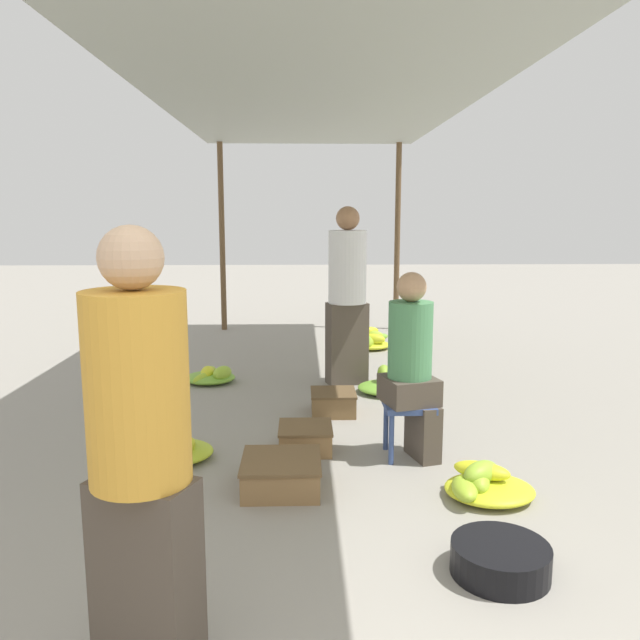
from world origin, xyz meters
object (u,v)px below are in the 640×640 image
(vendor_seated, at_px, (412,363))
(banana_pile_right_1, at_px, (391,385))
(crate_far, at_px, (305,438))
(crate_near, at_px, (281,474))
(banana_pile_right_0, at_px, (370,341))
(banana_pile_right_2, at_px, (483,484))
(crate_mid, at_px, (333,402))
(basin_black, at_px, (500,559))
(banana_pile_left_0, at_px, (171,447))
(vendor_foreground, at_px, (141,456))
(stool, at_px, (409,413))
(shopper_walking_mid, at_px, (347,293))
(banana_pile_left_1, at_px, (211,376))

(vendor_seated, height_order, banana_pile_right_1, vendor_seated)
(crate_far, bearing_deg, crate_near, -103.34)
(banana_pile_right_0, height_order, banana_pile_right_1, banana_pile_right_0)
(banana_pile_right_2, relative_size, crate_mid, 1.41)
(basin_black, distance_m, banana_pile_right_0, 4.98)
(banana_pile_left_0, bearing_deg, crate_mid, 40.48)
(banana_pile_right_2, relative_size, crate_near, 1.10)
(vendor_foreground, height_order, banana_pile_left_0, vendor_foreground)
(stool, height_order, shopper_walking_mid, shopper_walking_mid)
(banana_pile_right_0, bearing_deg, stool, -91.92)
(banana_pile_left_0, distance_m, banana_pile_left_1, 2.02)
(vendor_seated, bearing_deg, banana_pile_left_0, -179.42)
(vendor_seated, height_order, banana_pile_left_0, vendor_seated)
(vendor_foreground, height_order, crate_far, vendor_foreground)
(crate_far, bearing_deg, vendor_foreground, -104.62)
(vendor_foreground, height_order, banana_pile_left_1, vendor_foreground)
(basin_black, relative_size, banana_pile_left_1, 0.80)
(banana_pile_left_0, distance_m, banana_pile_right_2, 2.07)
(banana_pile_left_1, bearing_deg, stool, -50.44)
(basin_black, height_order, shopper_walking_mid, shopper_walking_mid)
(banana_pile_left_1, xyz_separation_m, crate_far, (0.94, -1.86, 0.02))
(crate_near, bearing_deg, crate_mid, 75.04)
(vendor_seated, height_order, banana_pile_left_1, vendor_seated)
(crate_near, bearing_deg, basin_black, -42.24)
(stool, height_order, banana_pile_left_1, stool)
(crate_far, bearing_deg, banana_pile_left_1, 116.82)
(stool, height_order, banana_pile_right_2, stool)
(banana_pile_right_2, height_order, crate_mid, banana_pile_right_2)
(banana_pile_right_0, bearing_deg, vendor_seated, -91.63)
(vendor_seated, bearing_deg, basin_black, -83.36)
(shopper_walking_mid, bearing_deg, crate_mid, -100.81)
(shopper_walking_mid, bearing_deg, banana_pile_right_0, 75.76)
(banana_pile_right_2, relative_size, crate_far, 1.39)
(crate_near, bearing_deg, banana_pile_right_2, -6.95)
(vendor_foreground, distance_m, banana_pile_right_2, 2.29)
(banana_pile_left_1, relative_size, shopper_walking_mid, 0.33)
(crate_near, distance_m, crate_far, 0.66)
(banana_pile_right_2, bearing_deg, vendor_foreground, -138.94)
(vendor_foreground, height_order, vendor_seated, vendor_foreground)
(stool, relative_size, banana_pile_right_0, 0.70)
(banana_pile_left_0, xyz_separation_m, banana_pile_right_1, (1.74, 1.59, -0.02))
(crate_mid, bearing_deg, vendor_foreground, -105.05)
(basin_black, relative_size, shopper_walking_mid, 0.26)
(banana_pile_right_1, xyz_separation_m, banana_pile_right_2, (0.24, -2.22, 0.01))
(banana_pile_left_1, bearing_deg, banana_pile_left_0, -89.43)
(banana_pile_left_0, bearing_deg, banana_pile_right_1, 42.40)
(basin_black, relative_size, crate_far, 1.20)
(stool, bearing_deg, banana_pile_right_1, 86.10)
(vendor_foreground, xyz_separation_m, crate_near, (0.42, 1.57, -0.75))
(crate_near, xyz_separation_m, crate_mid, (0.39, 1.47, -0.00))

